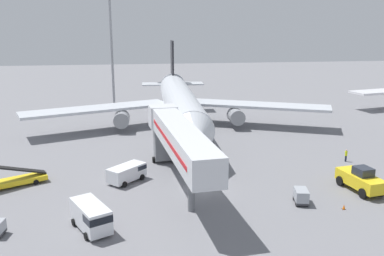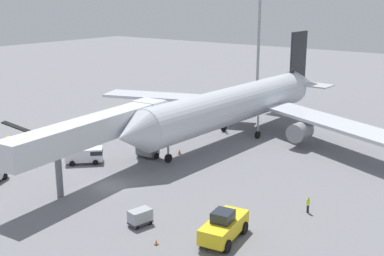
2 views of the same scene
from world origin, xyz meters
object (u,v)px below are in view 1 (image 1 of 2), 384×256
object	(u,v)px
service_van_near_right	(127,172)
service_van_near_center	(91,216)
belt_loader_truck	(14,180)
baggage_cart_outer_left	(301,196)
jet_bridge	(177,137)
pushback_tug	(361,180)
safety_cone_charlie	(180,151)
airplane_at_gate	(180,103)
ground_crew_worker_foreground	(346,155)
apron_light_mast	(110,5)
safety_cone_alpha	(344,207)

from	to	relation	value
service_van_near_right	service_van_near_center	xyz separation A→B (m)	(-3.07, -11.45, 0.26)
belt_loader_truck	baggage_cart_outer_left	bearing A→B (deg)	-16.82
jet_bridge	pushback_tug	distance (m)	20.49
pushback_tug	service_van_near_right	distance (m)	25.92
baggage_cart_outer_left	safety_cone_charlie	xyz separation A→B (m)	(-10.14, 18.60, -0.49)
safety_cone_charlie	jet_bridge	bearing A→B (deg)	-98.05
service_van_near_right	baggage_cart_outer_left	size ratio (longest dim) A/B	2.06
belt_loader_truck	safety_cone_charlie	bearing A→B (deg)	25.77
airplane_at_gate	ground_crew_worker_foreground	bearing A→B (deg)	-44.10
pushback_tug	service_van_near_right	size ratio (longest dim) A/B	1.29
service_van_near_right	ground_crew_worker_foreground	xyz separation A→B (m)	(28.52, 2.96, -0.22)
service_van_near_center	apron_light_mast	distance (m)	63.43
pushback_tug	baggage_cart_outer_left	bearing A→B (deg)	-164.08
belt_loader_truck	service_van_near_right	world-z (taller)	belt_loader_truck
ground_crew_worker_foreground	apron_light_mast	distance (m)	59.39
service_van_near_center	ground_crew_worker_foreground	size ratio (longest dim) A/B	3.25
belt_loader_truck	service_van_near_right	size ratio (longest dim) A/B	1.49
belt_loader_truck	service_van_near_center	distance (m)	15.10
apron_light_mast	airplane_at_gate	bearing A→B (deg)	-65.73
safety_cone_alpha	service_van_near_center	bearing A→B (deg)	-178.25
jet_bridge	baggage_cart_outer_left	xyz separation A→B (m)	(11.85, -6.57, -4.84)
belt_loader_truck	jet_bridge	bearing A→B (deg)	-7.82
belt_loader_truck	safety_cone_charlie	size ratio (longest dim) A/B	10.34
service_van_near_right	safety_cone_alpha	world-z (taller)	service_van_near_right
service_van_near_right	service_van_near_center	size ratio (longest dim) A/B	0.87
airplane_at_gate	baggage_cart_outer_left	distance (m)	32.35
service_van_near_right	apron_light_mast	distance (m)	52.91
service_van_near_right	baggage_cart_outer_left	world-z (taller)	service_van_near_right
service_van_near_right	ground_crew_worker_foreground	distance (m)	28.68
baggage_cart_outer_left	apron_light_mast	size ratio (longest dim) A/B	0.07
pushback_tug	service_van_near_center	distance (m)	28.57
baggage_cart_outer_left	ground_crew_worker_foreground	xyz separation A→B (m)	(11.13, 11.71, 0.05)
service_van_near_center	apron_light_mast	bearing A→B (deg)	90.15
ground_crew_worker_foreground	safety_cone_alpha	world-z (taller)	ground_crew_worker_foreground
pushback_tug	service_van_near_center	bearing A→B (deg)	-170.14
baggage_cart_outer_left	safety_cone_alpha	size ratio (longest dim) A/B	4.64
airplane_at_gate	belt_loader_truck	size ratio (longest dim) A/B	7.60
baggage_cart_outer_left	safety_cone_charlie	distance (m)	21.19
pushback_tug	service_van_near_right	xyz separation A→B (m)	(-25.08, 6.55, -0.18)
service_van_near_right	safety_cone_alpha	distance (m)	23.61
airplane_at_gate	jet_bridge	world-z (taller)	airplane_at_gate
belt_loader_truck	safety_cone_charlie	world-z (taller)	belt_loader_truck
pushback_tug	baggage_cart_outer_left	world-z (taller)	pushback_tug
baggage_cart_outer_left	ground_crew_worker_foreground	world-z (taller)	ground_crew_worker_foreground
jet_bridge	ground_crew_worker_foreground	xyz separation A→B (m)	(22.98, 5.14, -4.79)
safety_cone_charlie	apron_light_mast	bearing A→B (deg)	105.10
service_van_near_right	ground_crew_worker_foreground	bearing A→B (deg)	5.93
jet_bridge	ground_crew_worker_foreground	distance (m)	24.03
safety_cone_alpha	baggage_cart_outer_left	bearing A→B (deg)	151.63
pushback_tug	safety_cone_charlie	bearing A→B (deg)	137.38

